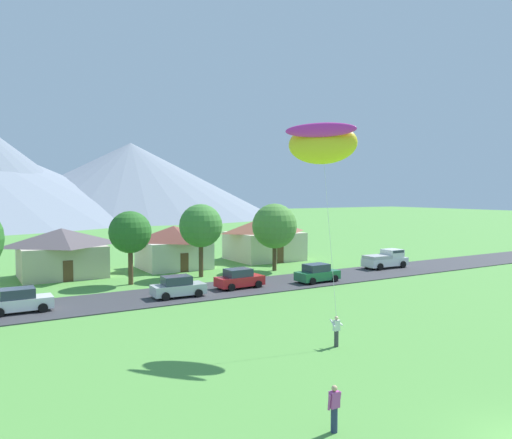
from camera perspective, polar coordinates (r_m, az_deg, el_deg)
name	(u,v)px	position (r m, az deg, el deg)	size (l,w,h in m)	color
road_strip	(191,293)	(41.98, -7.44, -8.35)	(160.00, 6.96, 0.08)	#38383D
mountain_east_ridge	(131,180)	(174.49, -14.17, 4.43)	(98.59, 98.59, 25.10)	gray
house_leftmost	(264,238)	(61.75, 0.93, -2.09)	(8.65, 7.93, 5.31)	beige
house_left_center	(62,252)	(52.83, -21.43, -3.47)	(8.44, 6.94, 4.83)	beige
house_rightmost	(174,246)	(55.47, -9.45, -3.06)	(7.56, 6.58, 4.70)	beige
tree_near_left	(130,232)	(46.31, -14.27, -1.45)	(3.83, 3.83, 6.71)	brown
tree_center	(201,226)	(49.18, -6.37, -0.74)	(4.29, 4.29, 7.24)	#4C3823
tree_right_of_center	(275,226)	(52.87, 2.15, -0.77)	(4.80, 4.80, 7.19)	#4C3823
parked_car_red_west_end	(239,279)	(43.44, -1.94, -6.83)	(4.26, 2.19, 1.68)	red
parked_car_white_mid_west	(19,301)	(38.49, -25.56, -8.44)	(4.22, 2.11, 1.68)	white
parked_car_green_mid_east	(317,273)	(46.57, 7.04, -6.17)	(4.28, 2.24, 1.68)	#237042
parked_car_silver_east_end	(178,287)	(40.24, -8.97, -7.67)	(4.27, 2.21, 1.68)	#B7BCC1
pickup_truck_white_east_side	(386,259)	(56.52, 14.70, -4.41)	(5.22, 2.36, 1.99)	white
kite_flyer_with_kite	(322,144)	(29.13, 7.63, 8.61)	(3.94, 4.55, 12.52)	#3D3D42
watcher_person	(334,408)	(18.73, 8.99, -20.58)	(0.56, 0.24, 1.68)	navy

